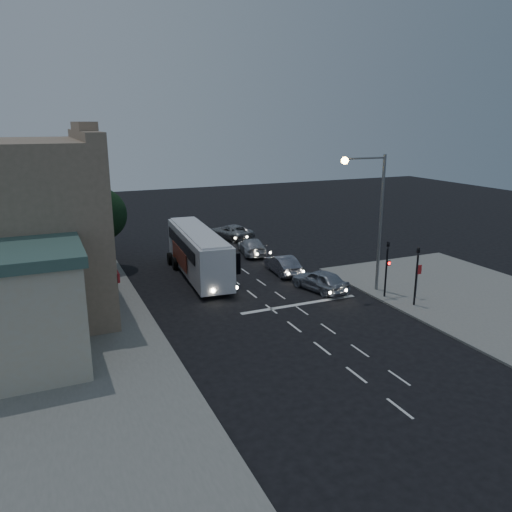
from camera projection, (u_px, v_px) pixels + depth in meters
name	position (u px, v px, depth m)	size (l,w,h in m)	color
ground	(286.00, 321.00, 28.82)	(120.00, 120.00, 0.00)	black
sidewalk_near	(506.00, 310.00, 30.34)	(12.00, 24.00, 0.12)	slate
sidewalk_far	(40.00, 307.00, 30.81)	(12.00, 50.00, 0.12)	slate
road_markings	(280.00, 299.00, 32.24)	(8.00, 30.55, 0.01)	silver
tour_bus	(198.00, 251.00, 36.74)	(3.16, 11.42, 3.46)	white
car_suv	(320.00, 280.00, 33.75)	(1.74, 4.31, 1.47)	#9CA3AF
car_sedan_a	(282.00, 264.00, 37.64)	(1.47, 4.23, 1.39)	slate
car_sedan_b	(252.00, 246.00, 43.12)	(1.90, 4.68, 1.36)	#AEAFB3
car_sedan_c	(231.00, 232.00, 48.84)	(2.30, 4.99, 1.39)	gray
traffic_signal_main	(387.00, 262.00, 31.84)	(0.25, 0.35, 4.10)	black
traffic_signal_side	(417.00, 269.00, 30.37)	(0.18, 0.15, 4.10)	black
regulatory_sign	(418.00, 276.00, 31.82)	(0.45, 0.12, 2.20)	slate
streetlight	(373.00, 208.00, 32.13)	(3.32, 0.44, 9.00)	slate
main_building	(12.00, 227.00, 29.10)	(10.12, 12.00, 11.00)	#796752
low_building_north	(25.00, 220.00, 40.34)	(9.40, 9.40, 6.50)	#B8B6A5
street_tree	(100.00, 212.00, 37.72)	(4.00, 4.00, 6.20)	black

